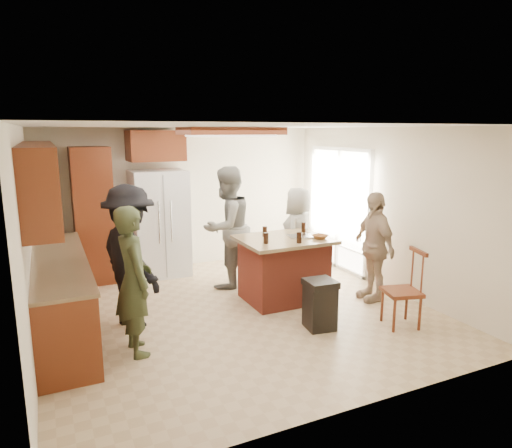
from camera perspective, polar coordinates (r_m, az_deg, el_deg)
name	(u,v)px	position (r m, az deg, el deg)	size (l,w,h in m)	color
room_shell	(403,209)	(9.85, 17.90, 1.80)	(8.00, 5.20, 5.00)	tan
person_front_left	(134,281)	(5.19, -15.04, -6.88)	(0.61, 0.44, 1.67)	#353E24
person_behind_left	(227,227)	(7.16, -3.62, -0.43)	(0.93, 0.57, 1.91)	gray
person_behind_right	(298,235)	(7.47, 5.29, -1.36)	(0.76, 0.49, 1.55)	gray
person_side_right	(373,246)	(6.83, 14.47, -2.72)	(0.94, 0.48, 1.60)	tan
person_counter	(130,256)	(5.92, -15.44, -3.93)	(1.17, 0.54, 1.81)	black
left_cabinetry	(54,256)	(6.04, -23.93, -3.69)	(0.64, 3.00, 2.30)	maroon
back_wall_units	(110,198)	(7.79, -17.84, 3.17)	(1.80, 0.60, 2.45)	maroon
refrigerator	(160,223)	(7.92, -11.93, 0.09)	(0.90, 0.76, 1.80)	white
kitchen_island	(284,268)	(6.70, 3.48, -5.54)	(1.28, 1.03, 0.93)	maroon
island_items	(300,235)	(6.57, 5.58, -1.41)	(1.00, 0.63, 0.15)	silver
trash_bin	(320,304)	(5.84, 8.00, -9.87)	(0.39, 0.39, 0.63)	black
spindle_chair	(403,292)	(6.10, 17.93, -8.04)	(0.52, 0.52, 0.99)	maroon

